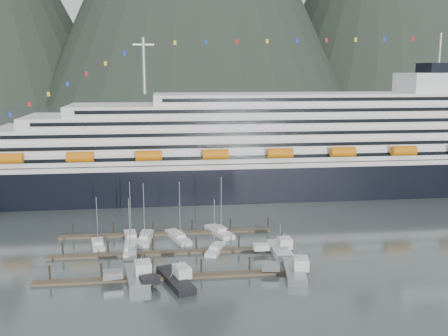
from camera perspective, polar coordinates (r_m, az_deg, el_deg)
The scene contains 16 objects.
ground at distance 106.73m, azimuth -3.42°, elevation -9.74°, with size 1600.00×1600.00×0.00m, color #4C5958.
cruise_ship at distance 160.98m, azimuth 5.95°, elevation 1.58°, with size 210.00×30.40×50.30m.
dock_near at distance 97.18m, azimuth -5.99°, elevation -11.69°, with size 48.18×2.28×3.20m.
dock_mid at distance 109.32m, azimuth -6.14°, elevation -9.11°, with size 48.18×2.28×3.20m.
dock_far at distance 121.65m, azimuth -6.26°, elevation -7.06°, with size 48.18×2.28×3.20m.
sailboat_a at distance 115.87m, azimuth -13.55°, elevation -8.16°, with size 3.79×8.70×11.55m.
sailboat_b at distance 117.97m, azimuth -8.56°, elevation -7.62°, with size 3.74×10.77×13.73m.
sailboat_c at distance 111.32m, azimuth -10.14°, elevation -8.80°, with size 2.77×9.71×12.09m.
sailboat_d at distance 117.89m, azimuth -4.98°, elevation -7.56°, with size 5.92×11.39×13.80m.
sailboat_e at distance 119.22m, azimuth -10.08°, elevation -7.48°, with size 3.78×10.07×13.77m.
sailboat_f at distance 121.08m, azimuth -0.51°, elevation -7.01°, with size 6.17×10.69×14.10m.
sailboat_h at distance 110.02m, azimuth -0.93°, elevation -8.87°, with size 5.22×8.55×11.74m.
trawler_b at distance 96.74m, azimuth -9.54°, elevation -11.49°, with size 8.79×11.51×7.23m.
trawler_c at distance 94.77m, azimuth -5.40°, elevation -11.93°, with size 9.70×12.71×6.26m.
trawler_d at distance 98.90m, azimuth 7.59°, elevation -10.96°, with size 8.86×11.91×6.85m.
trawler_e at distance 109.57m, azimuth 6.03°, elevation -8.75°, with size 7.88×10.34×6.68m.
Camera 1 is at (-6.18, -99.92, 37.00)m, focal length 42.00 mm.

